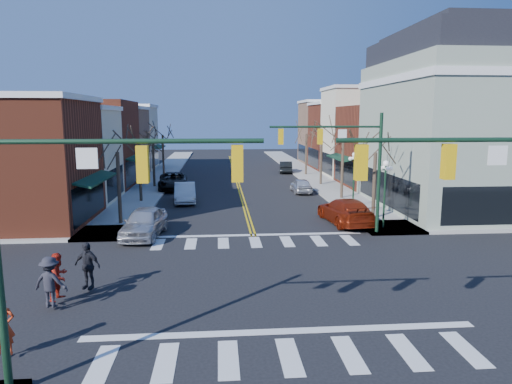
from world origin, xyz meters
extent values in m
plane|color=black|center=(0.00, 0.00, 0.00)|extent=(160.00, 160.00, 0.00)
cube|color=#9E9B93|center=(-8.75, 20.00, 0.07)|extent=(3.50, 70.00, 0.15)
cube|color=#9E9B93|center=(8.75, 20.00, 0.07)|extent=(3.50, 70.00, 0.15)
cube|color=maroon|center=(-15.50, 11.75, 4.00)|extent=(10.00, 8.50, 8.00)
cube|color=beige|center=(-15.50, 19.50, 3.75)|extent=(10.00, 7.00, 7.50)
cube|color=maroon|center=(-15.50, 27.50, 4.25)|extent=(10.00, 9.00, 8.50)
cube|color=#9F7458|center=(-15.50, 35.75, 3.90)|extent=(10.00, 7.50, 7.80)
cube|color=beige|center=(-15.50, 43.50, 4.10)|extent=(10.00, 8.00, 8.20)
cube|color=maroon|center=(15.50, 25.75, 4.00)|extent=(10.00, 8.50, 8.00)
cube|color=beige|center=(15.50, 33.50, 5.00)|extent=(10.00, 7.00, 10.00)
cube|color=maroon|center=(15.50, 41.00, 4.25)|extent=(10.00, 8.00, 8.50)
cube|color=#9F7458|center=(15.50, 49.00, 4.50)|extent=(10.00, 8.00, 9.00)
cube|color=#919E88|center=(16.50, 14.50, 5.50)|extent=(12.00, 14.00, 11.00)
cube|color=white|center=(16.50, 14.50, 9.60)|extent=(12.25, 14.25, 0.50)
cube|color=black|center=(16.50, 14.50, 11.90)|extent=(11.40, 13.40, 1.80)
cube|color=black|center=(16.50, 14.50, 13.00)|extent=(9.80, 11.80, 0.60)
cylinder|color=#14331E|center=(-4.15, -7.40, 6.40)|extent=(6.50, 0.12, 0.12)
cube|color=gold|center=(-3.83, -7.40, 5.85)|extent=(0.28, 0.28, 0.90)
cube|color=gold|center=(-1.55, -7.40, 5.85)|extent=(0.28, 0.28, 0.90)
cylinder|color=#14331E|center=(4.15, -7.40, 6.40)|extent=(6.50, 0.12, 0.12)
cube|color=gold|center=(3.83, -7.40, 5.85)|extent=(0.28, 0.28, 0.90)
cube|color=gold|center=(1.55, -7.40, 5.85)|extent=(0.28, 0.28, 0.90)
cylinder|color=#14331E|center=(7.40, 7.40, 3.60)|extent=(0.20, 0.20, 7.20)
cylinder|color=#14331E|center=(4.15, 7.40, 6.40)|extent=(6.50, 0.12, 0.12)
cube|color=gold|center=(3.83, 7.40, 5.85)|extent=(0.28, 0.28, 0.90)
cube|color=gold|center=(1.55, 7.40, 5.85)|extent=(0.28, 0.28, 0.90)
cylinder|color=#14331E|center=(8.20, 8.50, 2.00)|extent=(0.12, 0.12, 4.00)
sphere|color=white|center=(8.20, 8.50, 4.15)|extent=(0.36, 0.36, 0.36)
cylinder|color=#14331E|center=(8.20, 15.00, 2.00)|extent=(0.12, 0.12, 4.00)
sphere|color=white|center=(8.20, 15.00, 4.15)|extent=(0.36, 0.36, 0.36)
cylinder|color=#382B21|center=(-8.40, 11.00, 2.38)|extent=(0.24, 0.24, 4.76)
cylinder|color=#382B21|center=(-8.40, 19.00, 2.52)|extent=(0.24, 0.24, 5.04)
cylinder|color=#382B21|center=(-8.40, 27.00, 2.27)|extent=(0.24, 0.24, 4.55)
cylinder|color=#382B21|center=(-8.40, 35.00, 2.45)|extent=(0.24, 0.24, 4.90)
cylinder|color=#382B21|center=(8.40, 11.00, 2.31)|extent=(0.24, 0.24, 4.62)
cylinder|color=#382B21|center=(8.40, 19.00, 2.59)|extent=(0.24, 0.24, 5.18)
cylinder|color=#382B21|center=(8.40, 27.00, 2.42)|extent=(0.24, 0.24, 4.83)
cylinder|color=#382B21|center=(8.40, 35.00, 2.48)|extent=(0.24, 0.24, 4.97)
imported|color=#B8B8BD|center=(-6.40, 8.00, 0.85)|extent=(2.53, 5.20, 1.71)
imported|color=silver|center=(-4.80, 18.79, 0.79)|extent=(2.03, 4.91, 1.58)
imported|color=black|center=(-6.40, 25.55, 0.82)|extent=(3.20, 6.11, 1.64)
imported|color=maroon|center=(6.27, 10.28, 0.84)|extent=(2.91, 6.00, 1.68)
imported|color=silver|center=(5.57, 22.68, 0.68)|extent=(1.60, 3.98, 1.36)
imported|color=black|center=(6.40, 37.95, 0.71)|extent=(2.01, 4.48, 1.43)
imported|color=red|center=(-8.26, -5.66, 1.02)|extent=(0.72, 0.56, 1.73)
imported|color=#B62113|center=(-8.05, -1.60, 1.05)|extent=(0.91, 1.04, 1.81)
imported|color=black|center=(-7.30, -0.53, 1.10)|extent=(1.21, 0.81, 1.91)
imported|color=#212129|center=(-8.12, -2.29, 1.09)|extent=(1.33, 0.92, 1.88)
camera|label=1|loc=(-2.00, -18.51, 6.99)|focal=32.00mm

